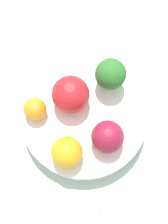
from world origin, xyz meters
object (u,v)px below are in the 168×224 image
at_px(bowl, 84,117).
at_px(apple_green, 108,137).
at_px(orange_back, 67,152).
at_px(broccoli, 110,75).
at_px(apple_red, 71,94).
at_px(spoon, 89,220).
at_px(orange_front, 35,109).

bearing_deg(bowl, apple_green, -167.88).
bearing_deg(apple_green, orange_back, 83.74).
distance_m(broccoli, apple_green, 0.10).
height_order(broccoli, apple_green, broccoli).
xyz_separation_m(broccoli, apple_red, (0.00, 0.07, -0.00)).
xyz_separation_m(bowl, orange_back, (-0.05, 0.05, 0.04)).
xyz_separation_m(bowl, apple_green, (-0.06, -0.01, 0.04)).
bearing_deg(broccoli, apple_green, 149.54).
bearing_deg(apple_green, apple_red, 13.36).
bearing_deg(spoon, broccoli, -35.67).
distance_m(apple_green, orange_back, 0.07).
bearing_deg(bowl, broccoli, -64.48).
distance_m(bowl, orange_back, 0.08).
distance_m(bowl, apple_green, 0.07).
bearing_deg(bowl, orange_back, 132.13).
distance_m(bowl, apple_red, 0.06).
height_order(apple_green, spoon, apple_green).
xyz_separation_m(bowl, orange_front, (0.04, 0.07, 0.04)).
bearing_deg(orange_back, bowl, -47.87).
height_order(orange_front, spoon, orange_front).
xyz_separation_m(bowl, apple_red, (0.03, 0.01, 0.05)).
bearing_deg(orange_front, broccoli, -93.40).
bearing_deg(orange_back, spoon, 172.21).
height_order(bowl, apple_red, apple_red).
bearing_deg(apple_green, spoon, 140.19).
relative_size(broccoli, orange_front, 1.64).
xyz_separation_m(bowl, broccoli, (0.03, -0.06, 0.05)).
xyz_separation_m(orange_front, spoon, (-0.19, -0.00, -0.05)).
distance_m(bowl, spoon, 0.17).
relative_size(apple_green, spoon, 0.80).
xyz_separation_m(apple_red, orange_back, (-0.08, 0.05, -0.01)).
bearing_deg(broccoli, orange_back, 124.03).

